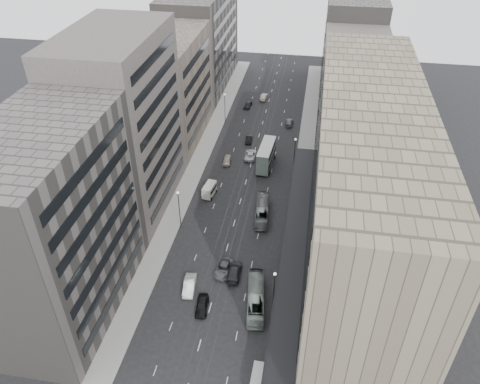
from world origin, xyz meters
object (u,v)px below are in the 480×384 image
Objects in this scene: bus_near at (256,298)px; sedan_0 at (202,305)px; sedan_2 at (223,269)px; pedestrian at (273,328)px; panel_van at (209,190)px; bus_far at (262,211)px; double_decker at (266,155)px; sedan_1 at (189,285)px; vw_microbus at (258,380)px.

bus_near is 2.33× the size of sedan_0.
pedestrian is (9.66, -10.99, 0.46)m from sedan_2.
bus_far is at bearing -15.38° from panel_van.
sedan_0 is 11.69m from pedestrian.
double_decker is 16.59m from panel_van.
sedan_1 is at bearing -97.46° from double_decker.
vw_microbus is 0.86× the size of sedan_2.
double_decker is at bearing 72.13° from sedan_1.
panel_van is at bearing -70.51° from bus_near.
panel_van is (-11.62, 5.00, 0.06)m from bus_far.
bus_far reaches higher than vw_microbus.
vw_microbus reaches higher than pedestrian.
bus_far is 16.59m from sedan_2.
bus_near is at bearing 9.92° from sedan_0.
pedestrian is at bearing 85.00° from vw_microbus.
double_decker is 4.80× the size of pedestrian.
bus_far is 18.26m from double_decker.
sedan_1 is 6.61m from sedan_2.
bus_far is 12.65m from panel_van.
pedestrian is (3.30, -4.94, -0.32)m from bus_near.
sedan_2 is at bearing 115.08° from vw_microbus.
bus_near reaches higher than sedan_0.
vw_microbus is at bearing -60.89° from panel_van.
double_decker is at bearing 91.06° from sedan_2.
sedan_1 is (2.49, -25.64, -0.63)m from panel_van.
panel_van is 29.81m from sedan_0.
vw_microbus is at bearing -53.80° from sedan_0.
panel_van is 0.96× the size of sedan_0.
bus_near reaches higher than panel_van.
panel_van is at bearing 114.74° from sedan_2.
double_decker is 39.56m from sedan_1.
double_decker reaches higher than sedan_2.
vw_microbus is at bearing 92.39° from bus_near.
bus_near reaches higher than vw_microbus.
double_decker is 1.92× the size of sedan_2.
double_decker is 42.73m from sedan_0.
pedestrian reaches higher than sedan_0.
bus_far is at bearing -114.21° from pedestrian.
bus_far is 4.88× the size of pedestrian.
pedestrian is at bearing -30.60° from sedan_1.
sedan_1 is (-7.55, -38.78, -2.03)m from double_decker.
sedan_0 reaches higher than sedan_2.
sedan_1 is at bearing 132.86° from vw_microbus.
bus_near is 8.81m from sedan_2.
double_decker reaches higher than bus_far.
double_decker reaches higher than sedan_0.
pedestrian is at bearing 96.40° from bus_far.
bus_far is 25.08m from sedan_0.
bus_near is 13.96m from vw_microbus.
sedan_2 is (4.67, 4.68, -0.11)m from sedan_1.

